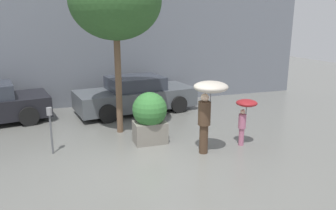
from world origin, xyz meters
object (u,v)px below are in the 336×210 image
(person_child, at_px, (245,111))
(parking_meter, at_px, (50,121))
(planter_box, at_px, (150,116))
(parked_car_near, at_px, (135,95))
(street_tree, at_px, (115,1))
(person_adult, at_px, (208,99))

(person_child, bearing_deg, parking_meter, -176.61)
(planter_box, relative_size, parked_car_near, 0.31)
(person_child, relative_size, parked_car_near, 0.28)
(street_tree, height_order, parking_meter, street_tree)
(parked_car_near, xyz_separation_m, street_tree, (-1.02, -2.22, 3.32))
(planter_box, height_order, parking_meter, planter_box)
(parked_car_near, distance_m, parking_meter, 4.55)
(person_child, distance_m, parked_car_near, 4.92)
(planter_box, relative_size, street_tree, 0.29)
(person_adult, height_order, parking_meter, person_adult)
(person_adult, distance_m, person_child, 1.33)
(street_tree, xyz_separation_m, parking_meter, (-2.01, -1.16, -3.05))
(person_child, xyz_separation_m, parked_car_near, (-2.07, 4.45, -0.37))
(person_child, bearing_deg, street_tree, 159.37)
(person_child, distance_m, parking_meter, 5.21)
(person_adult, xyz_separation_m, parking_meter, (-3.87, 1.28, -0.57))
(parked_car_near, bearing_deg, person_adult, -178.34)
(person_adult, relative_size, street_tree, 0.38)
(person_adult, distance_m, parked_car_near, 4.81)
(parking_meter, bearing_deg, person_adult, -18.35)
(parked_car_near, height_order, parking_meter, parked_car_near)
(person_child, xyz_separation_m, parking_meter, (-5.10, 1.07, -0.10))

